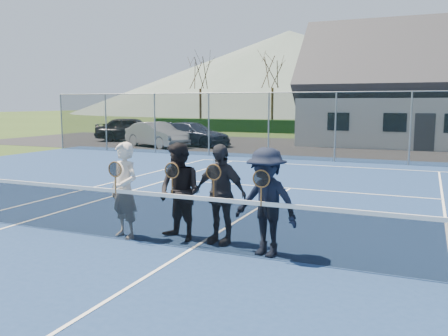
{
  "coord_description": "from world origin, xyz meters",
  "views": [
    {
      "loc": [
        3.66,
        -7.08,
        2.53
      ],
      "look_at": [
        -0.04,
        1.5,
        1.25
      ],
      "focal_mm": 38.0,
      "sensor_mm": 36.0,
      "label": 1
    }
  ],
  "objects_px": {
    "tennis_net": "(192,220)",
    "clubhouse": "(437,78)",
    "car_a": "(132,129)",
    "player_b": "(180,192)",
    "car_b": "(157,135)",
    "car_c": "(192,134)",
    "player_d": "(266,202)",
    "player_a": "(124,190)",
    "player_c": "(220,194)"
  },
  "relations": [
    {
      "from": "tennis_net",
      "to": "clubhouse",
      "type": "height_order",
      "value": "clubhouse"
    },
    {
      "from": "car_c",
      "to": "player_a",
      "type": "distance_m",
      "value": 19.28
    },
    {
      "from": "clubhouse",
      "to": "player_a",
      "type": "distance_m",
      "value": 24.65
    },
    {
      "from": "player_a",
      "to": "player_c",
      "type": "xyz_separation_m",
      "value": [
        1.78,
        0.38,
        -0.0
      ]
    },
    {
      "from": "tennis_net",
      "to": "player_d",
      "type": "bearing_deg",
      "value": 8.43
    },
    {
      "from": "car_b",
      "to": "player_b",
      "type": "bearing_deg",
      "value": -125.22
    },
    {
      "from": "clubhouse",
      "to": "player_b",
      "type": "xyz_separation_m",
      "value": [
        -4.47,
        -23.57,
        -3.07
      ]
    },
    {
      "from": "car_b",
      "to": "car_a",
      "type": "bearing_deg",
      "value": 73.7
    },
    {
      "from": "clubhouse",
      "to": "player_d",
      "type": "height_order",
      "value": "clubhouse"
    },
    {
      "from": "player_a",
      "to": "player_b",
      "type": "distance_m",
      "value": 1.06
    },
    {
      "from": "car_c",
      "to": "clubhouse",
      "type": "height_order",
      "value": "clubhouse"
    },
    {
      "from": "car_c",
      "to": "player_b",
      "type": "distance_m",
      "value": 19.46
    },
    {
      "from": "car_c",
      "to": "player_a",
      "type": "height_order",
      "value": "player_a"
    },
    {
      "from": "car_c",
      "to": "player_d",
      "type": "distance_m",
      "value": 20.51
    },
    {
      "from": "clubhouse",
      "to": "player_c",
      "type": "xyz_separation_m",
      "value": [
        -3.71,
        -23.45,
        -3.07
      ]
    },
    {
      "from": "car_a",
      "to": "player_d",
      "type": "height_order",
      "value": "player_d"
    },
    {
      "from": "player_b",
      "to": "player_c",
      "type": "xyz_separation_m",
      "value": [
        0.76,
        0.11,
        0.0
      ]
    },
    {
      "from": "player_b",
      "to": "car_c",
      "type": "bearing_deg",
      "value": 116.43
    },
    {
      "from": "car_a",
      "to": "tennis_net",
      "type": "bearing_deg",
      "value": -159.44
    },
    {
      "from": "car_c",
      "to": "player_b",
      "type": "relative_size",
      "value": 2.68
    },
    {
      "from": "car_a",
      "to": "clubhouse",
      "type": "xyz_separation_m",
      "value": [
        18.43,
        4.54,
        3.18
      ]
    },
    {
      "from": "car_c",
      "to": "tennis_net",
      "type": "height_order",
      "value": "car_c"
    },
    {
      "from": "player_b",
      "to": "car_b",
      "type": "bearing_deg",
      "value": 122.58
    },
    {
      "from": "car_c",
      "to": "tennis_net",
      "type": "xyz_separation_m",
      "value": [
        9.13,
        -17.86,
        -0.16
      ]
    },
    {
      "from": "player_a",
      "to": "player_c",
      "type": "bearing_deg",
      "value": 12.06
    },
    {
      "from": "car_a",
      "to": "car_b",
      "type": "bearing_deg",
      "value": -144.5
    },
    {
      "from": "car_a",
      "to": "car_c",
      "type": "distance_m",
      "value": 5.54
    },
    {
      "from": "car_c",
      "to": "player_c",
      "type": "xyz_separation_m",
      "value": [
        9.42,
        -17.32,
        0.22
      ]
    },
    {
      "from": "player_b",
      "to": "player_d",
      "type": "xyz_separation_m",
      "value": [
        1.75,
        -0.24,
        -0.0
      ]
    },
    {
      "from": "car_c",
      "to": "player_a",
      "type": "relative_size",
      "value": 2.68
    },
    {
      "from": "car_a",
      "to": "player_d",
      "type": "xyz_separation_m",
      "value": [
        15.72,
        -19.27,
        0.11
      ]
    },
    {
      "from": "car_c",
      "to": "player_d",
      "type": "height_order",
      "value": "player_d"
    },
    {
      "from": "player_a",
      "to": "player_b",
      "type": "height_order",
      "value": "same"
    },
    {
      "from": "car_c",
      "to": "player_c",
      "type": "relative_size",
      "value": 2.68
    },
    {
      "from": "car_a",
      "to": "player_b",
      "type": "bearing_deg",
      "value": -159.72
    },
    {
      "from": "player_a",
      "to": "tennis_net",
      "type": "bearing_deg",
      "value": -6.32
    },
    {
      "from": "player_a",
      "to": "car_b",
      "type": "bearing_deg",
      "value": 119.52
    },
    {
      "from": "car_a",
      "to": "tennis_net",
      "type": "distance_m",
      "value": 24.23
    },
    {
      "from": "car_b",
      "to": "tennis_net",
      "type": "relative_size",
      "value": 0.37
    },
    {
      "from": "tennis_net",
      "to": "player_d",
      "type": "height_order",
      "value": "player_d"
    },
    {
      "from": "player_d",
      "to": "car_b",
      "type": "bearing_deg",
      "value": 126.37
    },
    {
      "from": "player_c",
      "to": "player_b",
      "type": "bearing_deg",
      "value": -171.54
    },
    {
      "from": "tennis_net",
      "to": "player_d",
      "type": "distance_m",
      "value": 1.35
    },
    {
      "from": "car_b",
      "to": "player_b",
      "type": "distance_m",
      "value": 19.12
    },
    {
      "from": "player_a",
      "to": "player_d",
      "type": "bearing_deg",
      "value": 0.53
    },
    {
      "from": "player_c",
      "to": "car_a",
      "type": "bearing_deg",
      "value": 127.9
    },
    {
      "from": "player_a",
      "to": "car_a",
      "type": "bearing_deg",
      "value": 123.86
    },
    {
      "from": "car_c",
      "to": "player_d",
      "type": "bearing_deg",
      "value": -142.03
    },
    {
      "from": "player_a",
      "to": "car_c",
      "type": "bearing_deg",
      "value": 113.35
    },
    {
      "from": "car_a",
      "to": "car_c",
      "type": "relative_size",
      "value": 0.99
    }
  ]
}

